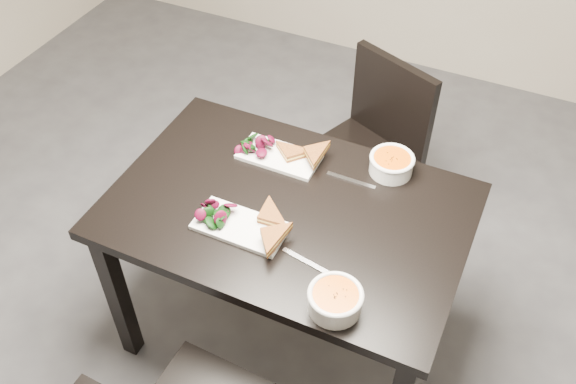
# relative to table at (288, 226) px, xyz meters

# --- Properties ---
(table) EXTENTS (1.20, 0.80, 0.75)m
(table) POSITION_rel_table_xyz_m (0.00, 0.00, 0.00)
(table) COLOR black
(table) RESTS_ON ground
(chair_far) EXTENTS (0.55, 0.55, 0.85)m
(chair_far) POSITION_rel_table_xyz_m (0.06, 0.74, -0.17)
(chair_far) COLOR black
(chair_far) RESTS_ON ground
(plate_near) EXTENTS (0.30, 0.15, 0.02)m
(plate_near) POSITION_rel_table_xyz_m (-0.10, -0.15, 0.11)
(plate_near) COLOR white
(plate_near) RESTS_ON table
(sandwich_near) EXTENTS (0.16, 0.12, 0.05)m
(sandwich_near) POSITION_rel_table_xyz_m (-0.03, -0.14, 0.14)
(sandwich_near) COLOR #9A5520
(sandwich_near) RESTS_ON plate_near
(salad_near) EXTENTS (0.09, 0.08, 0.04)m
(salad_near) POSITION_rel_table_xyz_m (-0.20, -0.15, 0.13)
(salad_near) COLOR black
(salad_near) RESTS_ON plate_near
(soup_bowl_near) EXTENTS (0.16, 0.16, 0.07)m
(soup_bowl_near) POSITION_rel_table_xyz_m (0.29, -0.31, 0.14)
(soup_bowl_near) COLOR white
(soup_bowl_near) RESTS_ON table
(cutlery_near) EXTENTS (0.18, 0.05, 0.00)m
(cutlery_near) POSITION_rel_table_xyz_m (0.15, -0.19, 0.10)
(cutlery_near) COLOR silver
(cutlery_near) RESTS_ON table
(plate_far) EXTENTS (0.29, 0.15, 0.01)m
(plate_far) POSITION_rel_table_xyz_m (-0.13, 0.21, 0.11)
(plate_far) COLOR white
(plate_far) RESTS_ON table
(sandwich_far) EXTENTS (0.18, 0.18, 0.05)m
(sandwich_far) POSITION_rel_table_xyz_m (-0.07, 0.19, 0.14)
(sandwich_far) COLOR #9A5520
(sandwich_far) RESTS_ON plate_far
(salad_far) EXTENTS (0.09, 0.08, 0.04)m
(salad_far) POSITION_rel_table_xyz_m (-0.23, 0.21, 0.13)
(salad_far) COLOR black
(salad_far) RESTS_ON plate_far
(soup_bowl_far) EXTENTS (0.16, 0.16, 0.07)m
(soup_bowl_far) POSITION_rel_table_xyz_m (0.26, 0.31, 0.14)
(soup_bowl_far) COLOR white
(soup_bowl_far) RESTS_ON table
(cutlery_far) EXTENTS (0.18, 0.02, 0.00)m
(cutlery_far) POSITION_rel_table_xyz_m (0.15, 0.21, 0.10)
(cutlery_far) COLOR silver
(cutlery_far) RESTS_ON table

